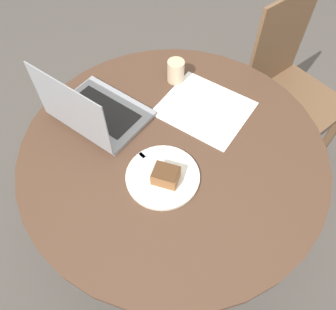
# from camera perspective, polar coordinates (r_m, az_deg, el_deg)

# --- Properties ---
(ground_plane) EXTENTS (12.00, 12.00, 0.00)m
(ground_plane) POSITION_cam_1_polar(r_m,az_deg,el_deg) (1.82, 0.57, -12.51)
(ground_plane) COLOR #4C4742
(dining_table) EXTENTS (1.09, 1.09, 0.74)m
(dining_table) POSITION_cam_1_polar(r_m,az_deg,el_deg) (1.29, 0.78, -2.63)
(dining_table) COLOR #4C3323
(dining_table) RESTS_ON ground_plane
(chair) EXTENTS (0.57, 0.57, 0.93)m
(chair) POSITION_cam_1_polar(r_m,az_deg,el_deg) (1.85, 20.07, 10.88)
(chair) COLOR brown
(chair) RESTS_ON ground_plane
(paper_document) EXTENTS (0.37, 0.34, 0.00)m
(paper_document) POSITION_cam_1_polar(r_m,az_deg,el_deg) (1.28, 6.37, 8.10)
(paper_document) COLOR white
(paper_document) RESTS_ON dining_table
(plate) EXTENTS (0.25, 0.25, 0.01)m
(plate) POSITION_cam_1_polar(r_m,az_deg,el_deg) (1.09, -0.93, -3.74)
(plate) COLOR silver
(plate) RESTS_ON dining_table
(cake_slice) EXTENTS (0.09, 0.07, 0.05)m
(cake_slice) POSITION_cam_1_polar(r_m,az_deg,el_deg) (1.05, -0.40, -3.56)
(cake_slice) COLOR brown
(cake_slice) RESTS_ON plate
(fork) EXTENTS (0.17, 0.08, 0.00)m
(fork) POSITION_cam_1_polar(r_m,az_deg,el_deg) (1.10, -2.73, -1.74)
(fork) COLOR silver
(fork) RESTS_ON plate
(coffee_glass) EXTENTS (0.07, 0.07, 0.09)m
(coffee_glass) POSITION_cam_1_polar(r_m,az_deg,el_deg) (1.36, 1.37, 14.39)
(coffee_glass) COLOR #C6AD89
(coffee_glass) RESTS_ON dining_table
(laptop) EXTENTS (0.38, 0.31, 0.26)m
(laptop) POSITION_cam_1_polar(r_m,az_deg,el_deg) (1.23, -12.69, 7.34)
(laptop) COLOR gray
(laptop) RESTS_ON dining_table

